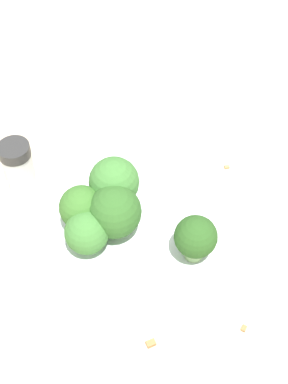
{
  "coord_description": "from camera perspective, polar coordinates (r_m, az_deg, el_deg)",
  "views": [
    {
      "loc": [
        0.3,
        0.17,
        0.5
      ],
      "look_at": [
        0.0,
        0.0,
        0.08
      ],
      "focal_mm": 50.0,
      "sensor_mm": 36.0,
      "label": 1
    }
  ],
  "objects": [
    {
      "name": "broccoli_floret_4",
      "position": [
        0.53,
        -6.12,
        -4.36
      ],
      "size": [
        0.04,
        0.04,
        0.05
      ],
      "color": "#8EB770",
      "rests_on": "bowl"
    },
    {
      "name": "almond_crumb_1",
      "position": [
        0.54,
        0.73,
        -15.75
      ],
      "size": [
        0.01,
        0.01,
        0.01
      ],
      "primitive_type": "cube",
      "rotation": [
        0.0,
        0.0,
        5.63
      ],
      "color": "olive",
      "rests_on": "ground_plane"
    },
    {
      "name": "broccoli_floret_3",
      "position": [
        0.53,
        -3.18,
        -2.16
      ],
      "size": [
        0.05,
        0.05,
        0.06
      ],
      "color": "#7A9E5B",
      "rests_on": "bowl"
    },
    {
      "name": "pepper_shaker",
      "position": [
        0.66,
        -13.17,
        3.01
      ],
      "size": [
        0.04,
        0.04,
        0.06
      ],
      "color": "silver",
      "rests_on": "ground_plane"
    },
    {
      "name": "broccoli_floret_2",
      "position": [
        0.55,
        -3.21,
        1.02
      ],
      "size": [
        0.05,
        0.05,
        0.07
      ],
      "color": "#7A9E5B",
      "rests_on": "bowl"
    },
    {
      "name": "almond_crumb_2",
      "position": [
        0.56,
        10.63,
        -14.04
      ],
      "size": [
        0.01,
        0.0,
        0.01
      ],
      "primitive_type": "cube",
      "rotation": [
        0.0,
        0.0,
        3.15
      ],
      "color": "olive",
      "rests_on": "ground_plane"
    },
    {
      "name": "broccoli_floret_1",
      "position": [
        0.54,
        -6.67,
        -1.72
      ],
      "size": [
        0.05,
        0.05,
        0.05
      ],
      "color": "#84AD66",
      "rests_on": "bowl"
    },
    {
      "name": "almond_crumb_0",
      "position": [
        0.68,
        8.84,
        2.72
      ],
      "size": [
        0.01,
        0.01,
        0.01
      ],
      "primitive_type": "cube",
      "rotation": [
        0.0,
        0.0,
        2.26
      ],
      "color": "#AD7F4C",
      "rests_on": "ground_plane"
    },
    {
      "name": "ground_plane",
      "position": [
        0.61,
        0.0,
        -4.86
      ],
      "size": [
        3.0,
        3.0,
        0.0
      ],
      "primitive_type": "plane",
      "color": "beige"
    },
    {
      "name": "broccoli_floret_0",
      "position": [
        0.52,
        5.52,
        -4.9
      ],
      "size": [
        0.04,
        0.04,
        0.05
      ],
      "color": "#8EB770",
      "rests_on": "bowl"
    },
    {
      "name": "bowl",
      "position": [
        0.59,
        0.0,
        -3.53
      ],
      "size": [
        0.22,
        0.22,
        0.05
      ],
      "primitive_type": "cylinder",
      "color": "silver",
      "rests_on": "ground_plane"
    }
  ]
}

